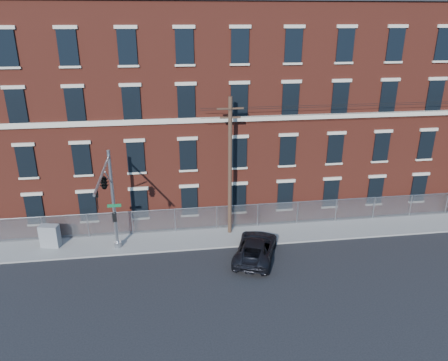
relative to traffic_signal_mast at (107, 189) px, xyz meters
The scene contains 8 objects.
ground 8.35m from the traffic_signal_mast, 19.98° to the right, with size 140.00×140.00×0.00m, color black.
sidewalk 18.98m from the traffic_signal_mast, ahead, with size 65.00×3.00×0.12m, color gray.
mill_building 21.67m from the traffic_signal_mast, 33.14° to the left, with size 55.30×14.32×16.30m.
chain_link_fence 18.97m from the traffic_signal_mast, 12.89° to the left, with size 59.06×0.06×1.85m.
traffic_signal_mast is the anchor object (origin of this frame).
utility_pole_near 8.70m from the traffic_signal_mast, 23.14° to the left, with size 1.80×0.28×10.00m.
pickup_truck 10.31m from the traffic_signal_mast, ahead, with size 2.39×5.19×1.44m, color black.
utility_cabinet 7.09m from the traffic_signal_mast, 146.27° to the left, with size 1.28×0.64×1.60m, color slate.
Camera 1 is at (-2.32, -22.09, 14.97)m, focal length 34.10 mm.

